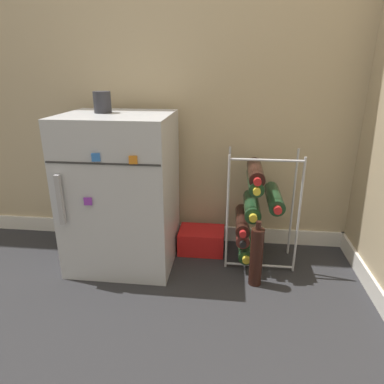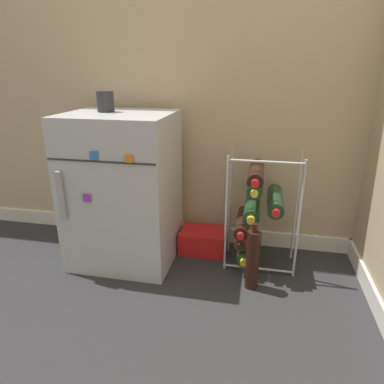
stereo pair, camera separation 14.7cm
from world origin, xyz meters
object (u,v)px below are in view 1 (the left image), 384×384
(mini_fridge, at_px, (122,192))
(wine_rack, at_px, (253,207))
(loose_bottle_floor, at_px, (256,256))
(fridge_top_cup, at_px, (102,102))
(soda_box, at_px, (201,240))

(mini_fridge, distance_m, wine_rack, 0.68)
(mini_fridge, height_order, wine_rack, mini_fridge)
(loose_bottle_floor, bearing_deg, fridge_top_cup, 166.71)
(wine_rack, distance_m, loose_bottle_floor, 0.27)
(mini_fridge, relative_size, loose_bottle_floor, 2.37)
(fridge_top_cup, bearing_deg, wine_rack, 3.22)
(fridge_top_cup, bearing_deg, loose_bottle_floor, -13.29)
(soda_box, bearing_deg, fridge_top_cup, -166.45)
(wine_rack, relative_size, loose_bottle_floor, 1.83)
(fridge_top_cup, bearing_deg, mini_fridge, -20.93)
(mini_fridge, distance_m, soda_box, 0.54)
(mini_fridge, bearing_deg, loose_bottle_floor, -12.44)
(soda_box, height_order, fridge_top_cup, fridge_top_cup)
(mini_fridge, height_order, soda_box, mini_fridge)
(mini_fridge, distance_m, loose_bottle_floor, 0.74)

